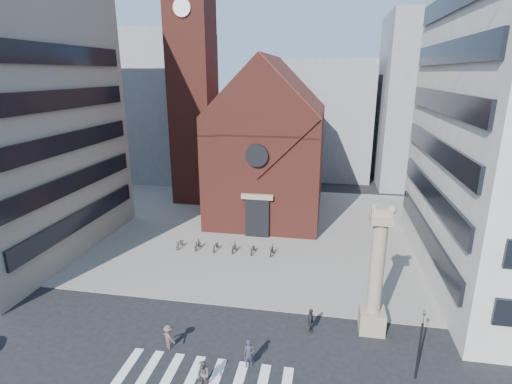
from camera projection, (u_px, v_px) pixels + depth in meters
ground at (210, 342)px, 24.89m from camera, size 120.00×120.00×0.00m
piazza at (261, 229)px, 42.79m from camera, size 46.00×30.00×0.05m
zebra_crossing at (204, 377)px, 21.97m from camera, size 10.20×3.20×0.01m
church at (270, 146)px, 46.19m from camera, size 12.00×16.65×18.00m
campanile at (193, 76)px, 48.46m from camera, size 5.50×5.50×31.20m
bg_block_left at (158, 106)px, 62.85m from camera, size 16.00×14.00×22.00m
bg_block_mid at (325, 119)px, 63.69m from camera, size 14.00×12.00×18.00m
bg_block_right at (439, 102)px, 57.26m from camera, size 16.00×14.00×24.00m
lion_column at (375, 283)px, 25.01m from camera, size 1.63×1.60×8.68m
traffic_light at (420, 343)px, 21.24m from camera, size 0.13×0.16×4.30m
pedestrian_0 at (249, 354)px, 22.53m from camera, size 0.72×0.57×1.74m
pedestrian_1 at (203, 375)px, 21.06m from camera, size 0.97×0.90×1.59m
pedestrian_2 at (311, 320)px, 25.64m from camera, size 0.48×0.98×1.63m
pedestrian_3 at (169, 337)px, 24.09m from camera, size 1.18×1.03×1.59m
scooter_0 at (180, 244)px, 38.02m from camera, size 0.62×1.62×0.84m
scooter_1 at (198, 244)px, 37.71m from camera, size 0.50×1.57×0.93m
scooter_2 at (216, 246)px, 37.42m from camera, size 0.62×1.62×0.84m
scooter_3 at (234, 247)px, 37.10m from camera, size 0.50×1.57×0.93m
scooter_4 at (253, 249)px, 36.81m from camera, size 0.62×1.62×0.84m
scooter_5 at (272, 250)px, 36.50m from camera, size 0.50×1.57×0.93m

